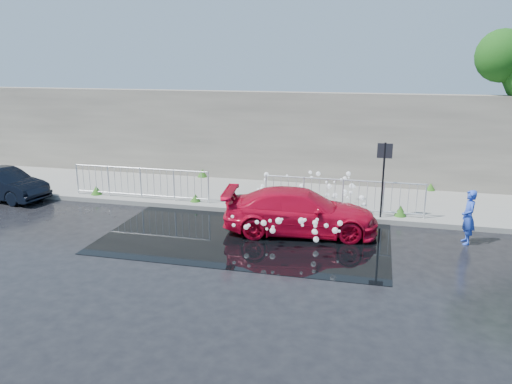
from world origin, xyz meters
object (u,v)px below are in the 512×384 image
(red_car, at_px, (300,212))
(person, at_px, (468,217))
(sign_post, at_px, (384,168))
(dark_car, at_px, (4,184))

(red_car, relative_size, person, 2.93)
(sign_post, distance_m, red_car, 2.95)
(sign_post, xyz_separation_m, person, (2.30, -1.30, -0.97))
(sign_post, xyz_separation_m, dark_car, (-13.13, -0.61, -1.17))
(sign_post, distance_m, dark_car, 13.19)
(dark_car, distance_m, person, 15.45)
(dark_car, bearing_deg, red_car, -85.17)
(red_car, relative_size, dark_car, 1.31)
(red_car, bearing_deg, dark_car, 78.26)
(red_car, xyz_separation_m, dark_car, (-10.85, 0.93, -0.08))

